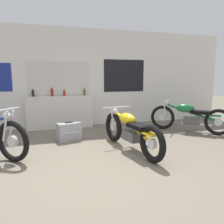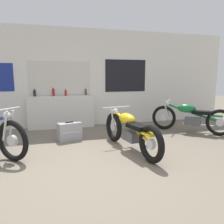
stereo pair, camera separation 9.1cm
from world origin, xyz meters
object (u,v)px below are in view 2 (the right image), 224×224
at_px(motorcycle_yellow, 130,131).
at_px(hard_case_silver, 70,131).
at_px(bottle_center, 66,93).
at_px(bottle_left_center, 53,92).
at_px(bottle_leftmost, 35,93).
at_px(bottle_right_center, 86,92).
at_px(motorcycle_green, 190,117).

relative_size(motorcycle_yellow, hard_case_silver, 3.53).
height_order(bottle_center, hard_case_silver, bottle_center).
distance_m(bottle_left_center, motorcycle_yellow, 2.84).
relative_size(bottle_leftmost, bottle_right_center, 0.97).
bearing_deg(hard_case_silver, bottle_right_center, 66.13).
relative_size(bottle_left_center, bottle_right_center, 1.15).
xyz_separation_m(bottle_right_center, motorcycle_green, (2.50, -1.47, -0.60)).
xyz_separation_m(bottle_center, motorcycle_yellow, (1.06, -2.34, -0.60)).
distance_m(bottle_center, motorcycle_yellow, 2.64).
xyz_separation_m(bottle_left_center, bottle_right_center, (0.90, 0.00, -0.02)).
distance_m(bottle_leftmost, motorcycle_yellow, 3.11).
distance_m(bottle_leftmost, hard_case_silver, 1.76).
bearing_deg(bottle_left_center, bottle_right_center, 0.14).
relative_size(bottle_right_center, hard_case_silver, 0.40).
bearing_deg(bottle_center, motorcycle_yellow, -65.53).
distance_m(bottle_right_center, motorcycle_green, 2.96).
relative_size(bottle_leftmost, bottle_center, 1.12).
bearing_deg(motorcycle_yellow, bottle_left_center, 120.26).
bearing_deg(hard_case_silver, bottle_center, 89.32).
distance_m(motorcycle_yellow, hard_case_silver, 1.53).
relative_size(bottle_left_center, hard_case_silver, 0.46).
bearing_deg(bottle_center, motorcycle_green, -24.73).
xyz_separation_m(bottle_leftmost, bottle_left_center, (0.50, -0.01, 0.02)).
distance_m(bottle_right_center, hard_case_silver, 1.66).
bearing_deg(bottle_center, bottle_left_center, 171.19).
xyz_separation_m(bottle_left_center, motorcycle_yellow, (1.39, -2.39, -0.63)).
height_order(bottle_left_center, bottle_center, bottle_left_center).
xyz_separation_m(bottle_center, motorcycle_green, (3.07, -1.41, -0.59)).
relative_size(bottle_leftmost, motorcycle_yellow, 0.11).
bearing_deg(motorcycle_yellow, bottle_center, 114.47).
distance_m(bottle_left_center, motorcycle_green, 3.75).
bearing_deg(bottle_right_center, motorcycle_green, -30.44).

